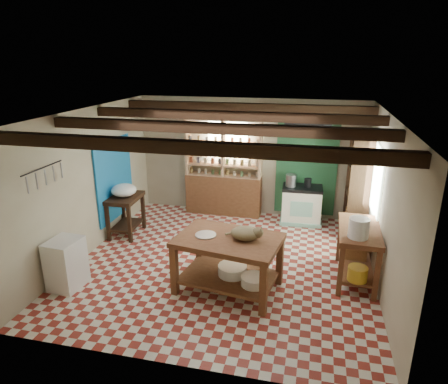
% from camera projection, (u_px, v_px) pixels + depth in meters
% --- Properties ---
extents(floor, '(5.00, 5.00, 0.02)m').
position_uv_depth(floor, '(224.00, 264.00, 7.00)').
color(floor, maroon).
rests_on(floor, ground).
extents(ceiling, '(5.00, 5.00, 0.02)m').
position_uv_depth(ceiling, '(224.00, 114.00, 6.15)').
color(ceiling, '#414045').
rests_on(ceiling, wall_back).
extents(wall_back, '(5.00, 0.04, 2.60)m').
position_uv_depth(wall_back, '(250.00, 157.00, 8.88)').
color(wall_back, '#B8AF94').
rests_on(wall_back, floor).
extents(wall_front, '(5.00, 0.04, 2.60)m').
position_uv_depth(wall_front, '(171.00, 267.00, 4.27)').
color(wall_front, '#B8AF94').
rests_on(wall_front, floor).
extents(wall_left, '(0.04, 5.00, 2.60)m').
position_uv_depth(wall_left, '(88.00, 183.00, 7.11)').
color(wall_left, '#B8AF94').
rests_on(wall_left, floor).
extents(wall_right, '(0.04, 5.00, 2.60)m').
position_uv_depth(wall_right, '(385.00, 205.00, 6.03)').
color(wall_right, '#B8AF94').
rests_on(wall_right, floor).
extents(ceiling_beams, '(5.00, 3.80, 0.15)m').
position_uv_depth(ceiling_beams, '(224.00, 121.00, 6.19)').
color(ceiling_beams, '#301D11').
rests_on(ceiling_beams, ceiling).
extents(blue_wall_patch, '(0.04, 1.40, 1.60)m').
position_uv_depth(blue_wall_patch, '(115.00, 179.00, 8.00)').
color(blue_wall_patch, '#176DB0').
rests_on(blue_wall_patch, wall_left).
extents(green_wall_patch, '(1.30, 0.04, 2.30)m').
position_uv_depth(green_wall_patch, '(307.00, 163.00, 8.60)').
color(green_wall_patch, '#215330').
rests_on(green_wall_patch, wall_back).
extents(window_back, '(0.90, 0.02, 0.80)m').
position_uv_depth(window_back, '(228.00, 139.00, 8.84)').
color(window_back, beige).
rests_on(window_back, wall_back).
extents(window_right, '(0.02, 1.30, 1.20)m').
position_uv_depth(window_right, '(376.00, 180.00, 6.93)').
color(window_right, beige).
rests_on(window_right, wall_right).
extents(utensil_rail, '(0.06, 0.90, 0.28)m').
position_uv_depth(utensil_rail, '(43.00, 176.00, 5.84)').
color(utensil_rail, black).
rests_on(utensil_rail, wall_left).
extents(pot_rack, '(0.86, 0.12, 0.36)m').
position_uv_depth(pot_rack, '(309.00, 123.00, 7.91)').
color(pot_rack, black).
rests_on(pot_rack, ceiling).
extents(shelving_unit, '(1.70, 0.34, 2.20)m').
position_uv_depth(shelving_unit, '(224.00, 167.00, 8.88)').
color(shelving_unit, tan).
rests_on(shelving_unit, floor).
extents(tall_rack, '(0.40, 0.86, 2.00)m').
position_uv_depth(tall_rack, '(358.00, 187.00, 7.84)').
color(tall_rack, '#301D11').
rests_on(tall_rack, floor).
extents(work_table, '(1.67, 1.25, 0.87)m').
position_uv_depth(work_table, '(228.00, 264.00, 6.10)').
color(work_table, brown).
rests_on(work_table, floor).
extents(stove, '(0.86, 0.60, 0.82)m').
position_uv_depth(stove, '(301.00, 205.00, 8.58)').
color(stove, white).
rests_on(stove, floor).
extents(prep_table, '(0.59, 0.83, 0.82)m').
position_uv_depth(prep_table, '(126.00, 215.00, 8.01)').
color(prep_table, '#301D11').
rests_on(prep_table, floor).
extents(white_cabinet, '(0.48, 0.56, 0.79)m').
position_uv_depth(white_cabinet, '(66.00, 264.00, 6.17)').
color(white_cabinet, white).
rests_on(white_cabinet, floor).
extents(right_counter, '(0.66, 1.27, 0.89)m').
position_uv_depth(right_counter, '(357.00, 254.00, 6.37)').
color(right_counter, brown).
rests_on(right_counter, floor).
extents(cat, '(0.44, 0.34, 0.20)m').
position_uv_depth(cat, '(245.00, 233.00, 5.88)').
color(cat, '#8A7850').
rests_on(cat, work_table).
extents(steel_tray, '(0.37, 0.37, 0.02)m').
position_uv_depth(steel_tray, '(206.00, 235.00, 6.03)').
color(steel_tray, '#95959C').
rests_on(steel_tray, work_table).
extents(basin_large, '(0.51, 0.51, 0.16)m').
position_uv_depth(basin_large, '(232.00, 270.00, 6.16)').
color(basin_large, white).
rests_on(basin_large, work_table).
extents(basin_small, '(0.45, 0.45, 0.14)m').
position_uv_depth(basin_small, '(254.00, 281.00, 5.89)').
color(basin_small, white).
rests_on(basin_small, work_table).
extents(kettle_left, '(0.23, 0.23, 0.26)m').
position_uv_depth(kettle_left, '(291.00, 180.00, 8.45)').
color(kettle_left, '#95959C').
rests_on(kettle_left, stove).
extents(kettle_right, '(0.16, 0.16, 0.19)m').
position_uv_depth(kettle_right, '(308.00, 183.00, 8.40)').
color(kettle_right, black).
rests_on(kettle_right, stove).
extents(enamel_bowl, '(0.51, 0.51, 0.25)m').
position_uv_depth(enamel_bowl, '(124.00, 190.00, 7.84)').
color(enamel_bowl, white).
rests_on(enamel_bowl, prep_table).
extents(white_bucket, '(0.31, 0.31, 0.30)m').
position_uv_depth(white_bucket, '(359.00, 228.00, 5.87)').
color(white_bucket, white).
rests_on(white_bucket, right_counter).
extents(wicker_basket, '(0.36, 0.29, 0.25)m').
position_uv_depth(wicker_basket, '(355.00, 250.00, 6.67)').
color(wicker_basket, '#9F6F40').
rests_on(wicker_basket, right_counter).
extents(yellow_tub, '(0.30, 0.30, 0.22)m').
position_uv_depth(yellow_tub, '(358.00, 274.00, 5.99)').
color(yellow_tub, gold).
rests_on(yellow_tub, right_counter).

